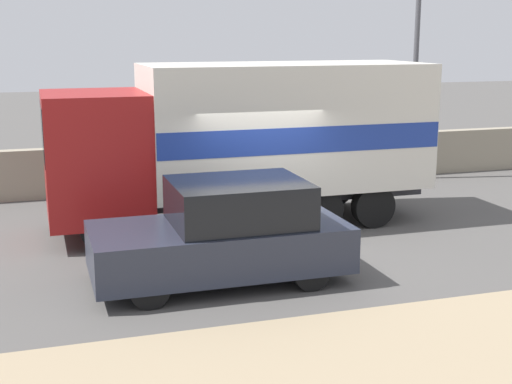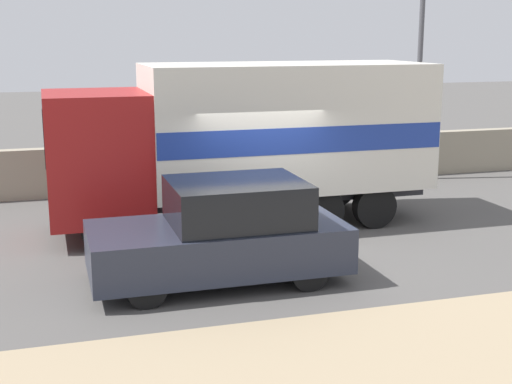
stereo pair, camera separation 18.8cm
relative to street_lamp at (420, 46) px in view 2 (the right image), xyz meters
The scene contains 5 objects.
ground_plane 8.75m from the street_lamp, 136.55° to the right, with size 80.00×80.00×0.00m, color #514F4C.
stone_wall_backdrop 6.54m from the street_lamp, behind, with size 60.00×0.35×1.21m.
street_lamp is the anchor object (origin of this frame).
box_truck 6.74m from the street_lamp, 150.08° to the right, with size 7.77×2.46×3.34m.
car_hatchback 10.02m from the street_lamp, 137.25° to the right, with size 4.08×1.89×1.64m.
Camera 2 is at (-3.92, -11.76, 3.93)m, focal length 50.00 mm.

